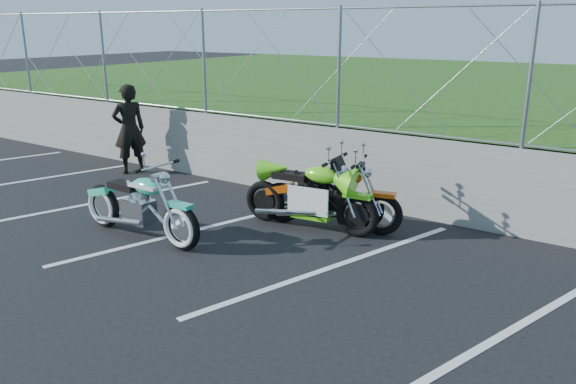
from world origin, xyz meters
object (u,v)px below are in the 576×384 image
Objects in this scene: cruiser_turquoise at (141,208)px; person_standing at (129,129)px; naked_orange at (332,199)px; sportbike_green at (311,198)px.

cruiser_turquoise is 4.01m from person_standing.
cruiser_turquoise is at bearing -150.73° from naked_orange.
sportbike_green is (-0.26, -0.18, 0.02)m from naked_orange.
cruiser_turquoise reaches higher than naked_orange.
cruiser_turquoise is 1.06× the size of naked_orange.
cruiser_turquoise is at bearing 75.21° from person_standing.
cruiser_turquoise is 2.50m from sportbike_green.
sportbike_green is at bearing 43.86° from cruiser_turquoise.
naked_orange is 0.31m from sportbike_green.
cruiser_turquoise is 1.26× the size of person_standing.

